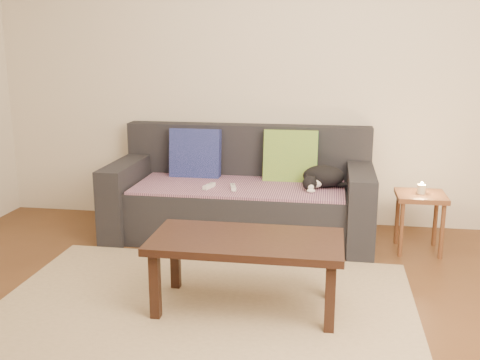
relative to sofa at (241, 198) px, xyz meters
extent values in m
plane|color=brown|center=(0.00, -1.57, -0.31)|extent=(4.50, 4.50, 0.00)
cube|color=beige|center=(0.00, 0.43, 0.99)|extent=(4.50, 0.04, 2.60)
cube|color=#232328|center=(0.00, -0.07, -0.10)|extent=(1.70, 0.78, 0.42)
cube|color=#232328|center=(0.00, 0.33, 0.34)|extent=(2.10, 0.18, 0.45)
cube|color=#232328|center=(-0.95, -0.07, -0.01)|extent=(0.20, 0.90, 0.60)
cube|color=#232328|center=(0.95, -0.07, -0.01)|extent=(0.20, 0.90, 0.60)
cube|color=#412648|center=(0.00, -0.09, 0.12)|extent=(1.66, 0.74, 0.02)
cube|color=#111C4B|center=(-0.42, 0.17, 0.32)|extent=(0.43, 0.16, 0.44)
cube|color=#0C523B|center=(0.38, 0.17, 0.32)|extent=(0.44, 0.19, 0.45)
ellipsoid|color=black|center=(0.66, -0.04, 0.22)|extent=(0.39, 0.34, 0.17)
sphere|color=black|center=(0.56, -0.18, 0.19)|extent=(0.14, 0.14, 0.11)
sphere|color=white|center=(0.57, -0.23, 0.17)|extent=(0.06, 0.06, 0.05)
ellipsoid|color=black|center=(0.81, -0.07, 0.16)|extent=(0.14, 0.09, 0.04)
cube|color=white|center=(-0.22, -0.22, 0.15)|extent=(0.08, 0.15, 0.03)
cube|color=white|center=(-0.03, -0.23, 0.15)|extent=(0.07, 0.15, 0.03)
cube|color=brown|center=(1.39, -0.17, 0.12)|extent=(0.36, 0.36, 0.04)
cylinder|color=brown|center=(1.25, -0.32, -0.10)|extent=(0.03, 0.03, 0.41)
cylinder|color=brown|center=(1.53, -0.32, -0.10)|extent=(0.03, 0.03, 0.41)
cylinder|color=brown|center=(1.25, -0.03, -0.10)|extent=(0.03, 0.03, 0.41)
cylinder|color=brown|center=(1.53, -0.03, -0.10)|extent=(0.03, 0.03, 0.41)
cylinder|color=beige|center=(1.39, -0.17, 0.18)|extent=(0.06, 0.06, 0.07)
sphere|color=#FFBF59|center=(1.39, -0.17, 0.22)|extent=(0.02, 0.02, 0.02)
cube|color=tan|center=(0.00, -1.42, -0.30)|extent=(2.50, 1.80, 0.01)
cube|color=black|center=(0.25, -1.35, 0.11)|extent=(1.11, 0.56, 0.04)
cube|color=black|center=(-0.24, -1.56, -0.11)|extent=(0.06, 0.06, 0.40)
cube|color=black|center=(0.74, -1.56, -0.11)|extent=(0.06, 0.06, 0.40)
cube|color=black|center=(-0.24, -1.14, -0.11)|extent=(0.06, 0.06, 0.40)
cube|color=black|center=(0.74, -1.14, -0.11)|extent=(0.06, 0.06, 0.40)
camera|label=1|loc=(0.71, -4.39, 1.22)|focal=42.00mm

